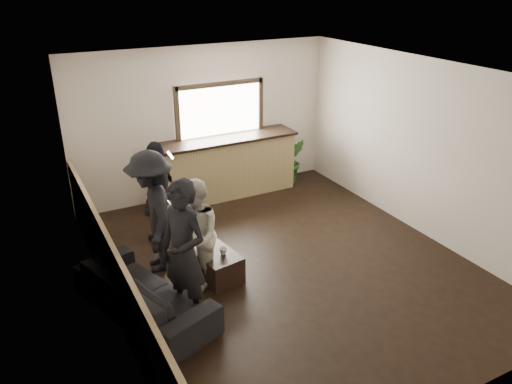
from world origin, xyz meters
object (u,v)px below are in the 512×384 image
bar_counter (227,163)px  cup_a (201,243)px  coffee_table (213,263)px  person_c (152,212)px  sofa (144,293)px  cup_b (223,251)px  potted_plant (292,161)px  person_a (184,252)px  person_d (160,191)px  person_b (196,235)px

bar_counter → cup_a: (-1.45, -2.27, -0.20)m
coffee_table → person_c: (-0.65, 0.58, 0.70)m
sofa → cup_b: 1.23m
cup_a → potted_plant: (2.88, 2.22, 0.02)m
coffee_table → person_c: 1.11m
person_a → person_d: 2.12m
potted_plant → person_a: size_ratio=0.50×
bar_counter → person_a: (-2.00, -3.17, 0.28)m
bar_counter → person_c: bearing=-136.5°
cup_b → person_d: 1.64m
sofa → cup_a: 1.17m
person_d → cup_a: bearing=47.2°
person_c → cup_a: bearing=67.1°
coffee_table → person_b: (-0.28, -0.12, 0.57)m
sofa → potted_plant: (3.88, 2.82, 0.16)m
cup_b → person_c: person_c is taller
person_a → bar_counter: bearing=122.8°
person_d → sofa: bearing=13.8°
person_a → person_b: 0.70m
sofa → person_b: person_b is taller
bar_counter → cup_b: bar_counter is taller
bar_counter → person_b: size_ratio=1.75×
sofa → potted_plant: bearing=-73.2°
person_c → person_d: bearing=167.8°
sofa → person_d: bearing=-43.5°
person_b → person_d: 1.52m
sofa → cup_a: sofa is taller
potted_plant → person_c: (-3.43, -1.85, 0.44)m
cup_a → cup_b: bearing=-61.3°
cup_b → potted_plant: bearing=43.8°
sofa → bar_counter: bearing=-59.7°
cup_b → person_b: 0.50m
cup_b → potted_plant: potted_plant is taller
potted_plant → person_d: (-3.07, -1.03, 0.36)m
person_b → coffee_table: bearing=124.2°
person_c → person_b: bearing=39.2°
sofa → person_c: person_c is taller
person_b → cup_b: bearing=97.2°
bar_counter → person_b: bar_counter is taller
sofa → person_c: 1.22m
potted_plant → person_b: bearing=-140.2°
potted_plant → person_c: person_c is taller
bar_counter → coffee_table: size_ratio=3.05×
sofa → cup_b: bearing=-97.5°
person_a → cup_a: bearing=123.5°
person_c → cup_b: bearing=56.9°
potted_plant → person_c: size_ratio=0.51×
bar_counter → person_c: bar_counter is taller
sofa → person_d: person_d is taller
bar_counter → potted_plant: size_ratio=2.96×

